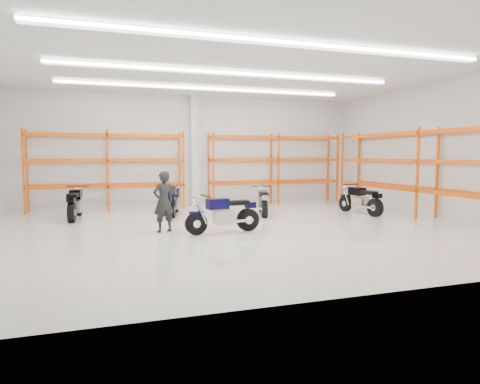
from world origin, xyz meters
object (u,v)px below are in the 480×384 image
object	(u,v)px
motorcycle_back_c	(263,202)
motorcycle_back_b	(174,200)
motorcycle_back_a	(75,204)
motorcycle_back_d	(362,201)
motorcycle_main	(226,215)
structural_column	(194,151)
standing_man	(163,202)

from	to	relation	value
motorcycle_back_c	motorcycle_back_b	bearing A→B (deg)	164.45
motorcycle_back_b	motorcycle_back_c	world-z (taller)	motorcycle_back_b
motorcycle_back_a	motorcycle_back_d	distance (m)	9.69
motorcycle_back_a	motorcycle_back_b	distance (m)	3.18
motorcycle_main	motorcycle_back_c	bearing A→B (deg)	52.53
motorcycle_main	motorcycle_back_a	size ratio (longest dim) A/B	0.98
motorcycle_back_a	structural_column	size ratio (longest dim) A/B	0.48
motorcycle_back_b	motorcycle_back_d	distance (m)	6.57
standing_man	structural_column	size ratio (longest dim) A/B	0.37
motorcycle_back_c	motorcycle_back_d	bearing A→B (deg)	-15.52
motorcycle_back_b	structural_column	size ratio (longest dim) A/B	0.48
motorcycle_main	standing_man	xyz separation A→B (m)	(-1.58, 0.63, 0.35)
motorcycle_main	standing_man	world-z (taller)	standing_man
motorcycle_main	structural_column	world-z (taller)	structural_column
motorcycle_main	motorcycle_back_c	size ratio (longest dim) A/B	1.07
motorcycle_back_a	motorcycle_back_c	size ratio (longest dim) A/B	1.10
motorcycle_back_b	motorcycle_back_a	bearing A→B (deg)	177.83
motorcycle_main	structural_column	distance (m)	6.48
motorcycle_back_c	structural_column	distance (m)	4.18
motorcycle_back_a	motorcycle_back_c	xyz separation A→B (m)	(6.14, -0.95, -0.03)
structural_column	standing_man	bearing A→B (deg)	-110.47
standing_man	motorcycle_main	bearing A→B (deg)	137.84
structural_column	motorcycle_back_a	bearing A→B (deg)	-151.38
motorcycle_main	motorcycle_back_d	bearing A→B (deg)	18.90
motorcycle_main	motorcycle_back_b	xyz separation A→B (m)	(-0.81, 3.65, 0.05)
motorcycle_back_d	standing_man	xyz separation A→B (m)	(-7.11, -1.26, 0.34)
motorcycle_back_b	structural_column	bearing A→B (deg)	63.00
motorcycle_back_a	motorcycle_back_b	xyz separation A→B (m)	(3.17, -0.12, 0.04)
motorcycle_back_a	standing_man	distance (m)	3.96
standing_man	structural_column	bearing A→B (deg)	-130.88
motorcycle_back_d	structural_column	distance (m)	6.86
motorcycle_back_b	motorcycle_back_c	bearing A→B (deg)	-15.55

